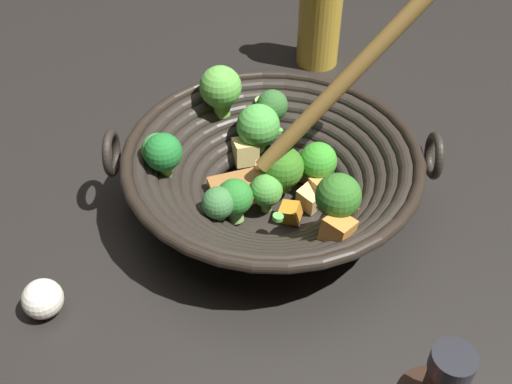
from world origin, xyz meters
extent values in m
plane|color=black|center=(0.00, 0.00, 0.00)|extent=(4.00, 4.00, 0.00)
cylinder|color=black|center=(0.00, 0.00, 0.01)|extent=(0.14, 0.14, 0.01)
torus|color=black|center=(0.00, 0.00, 0.02)|extent=(0.18, 0.18, 0.02)
torus|color=black|center=(0.00, 0.00, 0.03)|extent=(0.20, 0.20, 0.02)
torus|color=black|center=(0.00, 0.00, 0.04)|extent=(0.23, 0.23, 0.02)
torus|color=black|center=(0.00, 0.00, 0.04)|extent=(0.25, 0.25, 0.02)
torus|color=black|center=(0.00, 0.00, 0.05)|extent=(0.27, 0.27, 0.02)
torus|color=black|center=(0.00, 0.00, 0.06)|extent=(0.30, 0.30, 0.02)
torus|color=black|center=(0.00, 0.00, 0.07)|extent=(0.32, 0.32, 0.02)
torus|color=black|center=(0.00, 0.00, 0.08)|extent=(0.34, 0.34, 0.01)
torus|color=black|center=(-0.06, 0.17, 0.08)|extent=(0.05, 0.03, 0.05)
torus|color=black|center=(0.06, -0.17, 0.08)|extent=(0.05, 0.03, 0.05)
cylinder|color=#74A453|center=(-0.05, 0.03, 0.02)|extent=(0.03, 0.03, 0.02)
sphere|color=#28752A|center=(-0.05, 0.03, 0.05)|extent=(0.04, 0.04, 0.04)
cylinder|color=#639F42|center=(0.04, -0.05, 0.03)|extent=(0.02, 0.02, 0.02)
sphere|color=green|center=(0.04, -0.05, 0.05)|extent=(0.04, 0.04, 0.04)
cylinder|color=#72C145|center=(-0.07, 0.04, 0.03)|extent=(0.02, 0.02, 0.02)
sphere|color=#3A733A|center=(-0.07, 0.04, 0.05)|extent=(0.04, 0.04, 0.04)
cylinder|color=#84AB49|center=(-0.06, -0.09, 0.06)|extent=(0.02, 0.02, 0.02)
sphere|color=#2F6B22|center=(-0.06, -0.09, 0.09)|extent=(0.05, 0.05, 0.05)
cylinder|color=#73A444|center=(-0.02, 0.00, 0.02)|extent=(0.02, 0.02, 0.02)
sphere|color=#448D35|center=(-0.02, 0.00, 0.04)|extent=(0.04, 0.04, 0.04)
cylinder|color=#6EAB3B|center=(0.08, 0.09, 0.06)|extent=(0.03, 0.03, 0.02)
sphere|color=#58A43E|center=(0.08, 0.09, 0.10)|extent=(0.05, 0.05, 0.05)
cylinder|color=olive|center=(-0.04, 0.12, 0.06)|extent=(0.02, 0.02, 0.02)
sphere|color=#44963C|center=(-0.04, 0.12, 0.09)|extent=(0.04, 0.04, 0.04)
cylinder|color=#8BC24C|center=(0.10, 0.03, 0.05)|extent=(0.02, 0.02, 0.02)
sphere|color=#2E6029|center=(0.10, 0.03, 0.07)|extent=(0.04, 0.04, 0.04)
cylinder|color=#65B04E|center=(0.07, 0.04, 0.03)|extent=(0.02, 0.02, 0.02)
sphere|color=green|center=(0.07, 0.04, 0.06)|extent=(0.05, 0.05, 0.05)
cylinder|color=#7BC44E|center=(0.01, -0.01, 0.03)|extent=(0.03, 0.03, 0.01)
sphere|color=#34711D|center=(0.01, -0.01, 0.05)|extent=(0.05, 0.05, 0.05)
cylinder|color=#73B03B|center=(-0.05, 0.11, 0.06)|extent=(0.02, 0.02, 0.02)
sphere|color=#1E712B|center=(-0.05, 0.11, 0.09)|extent=(0.04, 0.04, 0.04)
cube|color=#D88945|center=(0.01, 0.01, 0.04)|extent=(0.03, 0.03, 0.02)
cube|color=#E9AC71|center=(0.04, -0.03, 0.03)|extent=(0.03, 0.03, 0.03)
cube|color=orange|center=(-0.03, -0.03, 0.02)|extent=(0.02, 0.02, 0.03)
cube|color=#C67C35|center=(-0.08, -0.09, 0.07)|extent=(0.04, 0.04, 0.03)
cube|color=#D9BF71|center=(0.05, 0.05, 0.03)|extent=(0.04, 0.04, 0.03)
cube|color=#DC924C|center=(0.01, -0.06, 0.03)|extent=(0.04, 0.04, 0.03)
cube|color=#DEB56F|center=(0.00, -0.05, 0.03)|extent=(0.04, 0.03, 0.03)
cube|color=#CD743E|center=(-0.03, -0.09, 0.05)|extent=(0.04, 0.04, 0.03)
cylinder|color=#99D166|center=(-0.07, 0.05, 0.04)|extent=(0.02, 0.02, 0.01)
cylinder|color=#99D166|center=(0.11, 0.05, 0.07)|extent=(0.02, 0.02, 0.01)
cylinder|color=#56B247|center=(-0.06, -0.03, 0.04)|extent=(0.02, 0.02, 0.01)
cylinder|color=#99D166|center=(-0.03, -0.08, 0.04)|extent=(0.02, 0.02, 0.01)
cylinder|color=#56B247|center=(0.07, 0.02, 0.06)|extent=(0.02, 0.02, 0.01)
cylinder|color=#6BC651|center=(0.10, 0.03, 0.05)|extent=(0.02, 0.02, 0.01)
cube|color=brown|center=(-0.02, 0.03, 0.04)|extent=(0.08, 0.09, 0.01)
cylinder|color=olive|center=(0.05, -0.06, 0.16)|extent=(0.13, 0.17, 0.20)
cylinder|color=black|center=(-0.29, -0.20, 0.20)|extent=(0.03, 0.03, 0.01)
cylinder|color=gold|center=(0.34, 0.03, 0.08)|extent=(0.07, 0.07, 0.15)
sphere|color=silver|center=(-0.22, 0.17, 0.02)|extent=(0.04, 0.04, 0.04)
camera|label=1|loc=(-0.49, -0.15, 0.50)|focal=41.73mm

